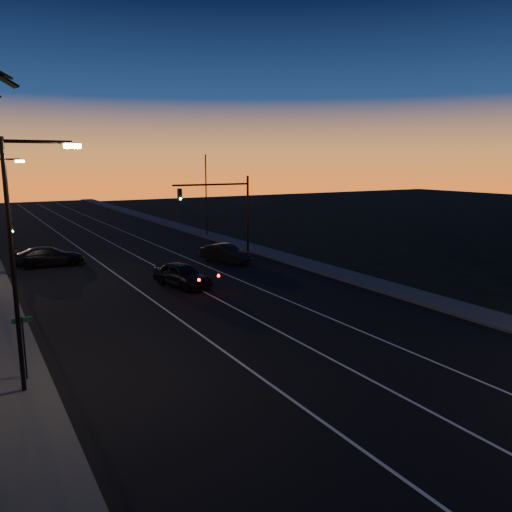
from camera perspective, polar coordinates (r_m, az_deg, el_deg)
road at (r=32.10m, az=-6.93°, el=-4.13°), size 20.00×170.00×0.01m
sidewalk_right at (r=37.81m, az=8.82°, el=-1.80°), size 2.40×170.00×0.16m
lane_stripe_left at (r=31.08m, az=-12.02°, el=-4.77°), size 0.12×160.00×0.01m
lane_stripe_mid at (r=32.29m, az=-6.12°, el=-4.00°), size 0.12×160.00×0.01m
lane_stripe_right at (r=33.83m, az=-0.70°, el=-3.26°), size 0.12×160.00×0.01m
streetlight_left_near at (r=18.80m, az=-25.28°, el=0.93°), size 2.55×0.26×9.00m
street_sign at (r=20.63m, az=-25.01°, el=-8.77°), size 0.70×0.06×2.60m
signal_mast at (r=43.26m, az=-3.69°, el=6.17°), size 7.10×0.41×7.00m
signal_post at (r=38.96m, az=-26.06°, el=1.81°), size 0.28×0.37×4.20m
far_pole_right at (r=55.74m, az=-5.72°, el=6.86°), size 0.14×0.14×9.00m
lead_car at (r=33.49m, az=-8.46°, el=-2.13°), size 3.09×5.49×1.59m
right_car at (r=41.15m, az=-3.52°, el=0.30°), size 3.12×4.84×1.51m
cross_car at (r=42.89m, az=-22.56°, el=-0.05°), size 5.54×2.71×1.55m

